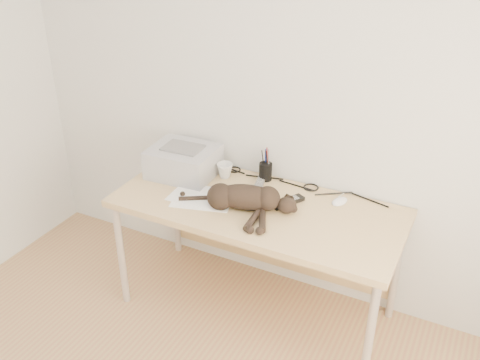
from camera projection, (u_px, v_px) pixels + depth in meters
The scene contains 11 objects.
wall_back at pixel (286, 88), 2.96m from camera, with size 3.50×3.50×0.00m, color silver.
desk at pixel (263, 218), 3.07m from camera, with size 1.60×0.70×0.74m.
printer at pixel (184, 161), 3.22m from camera, with size 0.40×0.35×0.18m.
papers at pixel (201, 197), 3.01m from camera, with size 0.39×0.31×0.01m.
cat at pixel (242, 199), 2.87m from camera, with size 0.66×0.33×0.15m.
mug at pixel (225, 170), 3.20m from camera, with size 0.10×0.10×0.09m, color white.
pen_cup at pixel (265, 171), 3.17m from camera, with size 0.08×0.08×0.20m.
remote_grey at pixel (261, 180), 3.17m from camera, with size 0.05×0.17×0.02m, color slate.
remote_black at pixel (288, 202), 2.95m from camera, with size 0.06×0.20×0.02m, color black.
mouse at pixel (340, 200), 2.96m from camera, with size 0.07×0.11×0.04m, color white.
cable_tangle at pixel (279, 180), 3.18m from camera, with size 1.36×0.09×0.01m, color black, non-canonical shape.
Camera 1 is at (1.05, -0.90, 2.27)m, focal length 40.00 mm.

